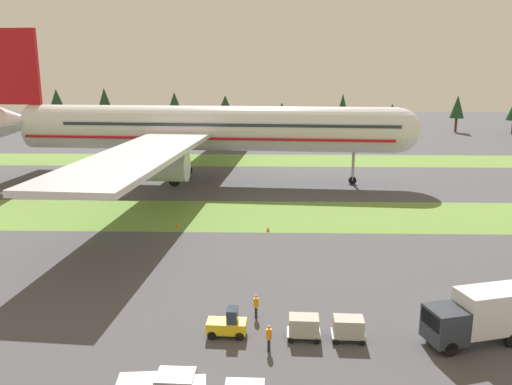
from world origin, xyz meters
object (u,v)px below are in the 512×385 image
(baggage_tug, at_px, (228,324))
(ground_crew_loader, at_px, (269,337))
(cargo_dolly_lead, at_px, (304,325))
(taxiway_marker_0, at_px, (268,229))
(taxiway_marker_1, at_px, (177,225))
(airliner, at_px, (194,128))
(cargo_dolly_second, at_px, (348,327))
(catering_truck, at_px, (479,315))
(ground_crew_marshaller, at_px, (256,305))

(baggage_tug, height_order, ground_crew_loader, baggage_tug)
(cargo_dolly_lead, distance_m, taxiway_marker_0, 23.28)
(cargo_dolly_lead, xyz_separation_m, taxiway_marker_1, (-12.63, 24.32, -0.68))
(taxiway_marker_0, height_order, taxiway_marker_1, taxiway_marker_1)
(airliner, xyz_separation_m, cargo_dolly_second, (16.99, -49.49, -7.52))
(ground_crew_loader, bearing_deg, taxiway_marker_1, -155.34)
(baggage_tug, xyz_separation_m, cargo_dolly_second, (7.92, -0.33, 0.10))
(airliner, relative_size, taxiway_marker_0, 181.15)
(cargo_dolly_second, bearing_deg, taxiway_marker_1, 34.78)
(taxiway_marker_0, bearing_deg, ground_crew_loader, -89.67)
(taxiway_marker_0, bearing_deg, baggage_tug, -96.44)
(catering_truck, relative_size, ground_crew_loader, 4.21)
(ground_crew_marshaller, relative_size, ground_crew_loader, 1.00)
(catering_truck, bearing_deg, airliner, 11.22)
(airliner, relative_size, catering_truck, 11.56)
(cargo_dolly_lead, distance_m, taxiway_marker_1, 27.41)
(ground_crew_loader, bearing_deg, cargo_dolly_lead, 127.85)
(catering_truck, distance_m, ground_crew_loader, 13.59)
(catering_truck, xyz_separation_m, taxiway_marker_0, (-13.62, 23.39, -1.72))
(ground_crew_marshaller, bearing_deg, cargo_dolly_second, -120.71)
(baggage_tug, xyz_separation_m, ground_crew_loader, (2.73, -1.81, 0.13))
(airliner, bearing_deg, ground_crew_marshaller, 17.69)
(catering_truck, height_order, taxiway_marker_1, catering_truck)
(cargo_dolly_second, xyz_separation_m, catering_truck, (8.29, -0.13, 1.03))
(airliner, height_order, cargo_dolly_second, airliner)
(cargo_dolly_lead, relative_size, ground_crew_marshaller, 1.30)
(catering_truck, height_order, ground_crew_marshaller, catering_truck)
(catering_truck, bearing_deg, cargo_dolly_second, 73.36)
(cargo_dolly_lead, relative_size, taxiway_marker_1, 4.63)
(baggage_tug, bearing_deg, ground_crew_marshaller, -31.75)
(ground_crew_marshaller, bearing_deg, airliner, 8.56)
(cargo_dolly_second, bearing_deg, baggage_tug, 90.00)
(airliner, relative_size, cargo_dolly_lead, 37.45)
(baggage_tug, bearing_deg, taxiway_marker_0, -4.09)
(baggage_tug, distance_m, catering_truck, 16.26)
(taxiway_marker_0, bearing_deg, cargo_dolly_lead, -84.00)
(airliner, distance_m, catering_truck, 56.06)
(taxiway_marker_1, bearing_deg, cargo_dolly_second, -57.57)
(cargo_dolly_second, bearing_deg, ground_crew_marshaller, 66.25)
(catering_truck, bearing_deg, cargo_dolly_lead, 72.97)
(baggage_tug, height_order, cargo_dolly_lead, baggage_tug)
(ground_crew_loader, xyz_separation_m, taxiway_marker_1, (-10.34, 25.91, -0.70))
(baggage_tug, distance_m, cargo_dolly_lead, 5.03)
(baggage_tug, height_order, catering_truck, catering_truck)
(ground_crew_loader, bearing_deg, taxiway_marker_0, -176.76)
(baggage_tug, relative_size, taxiway_marker_1, 5.43)
(airliner, xyz_separation_m, catering_truck, (25.28, -49.62, -6.48))
(baggage_tug, relative_size, ground_crew_marshaller, 1.52)
(catering_truck, distance_m, taxiway_marker_1, 34.25)
(catering_truck, bearing_deg, ground_crew_loader, 79.96)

